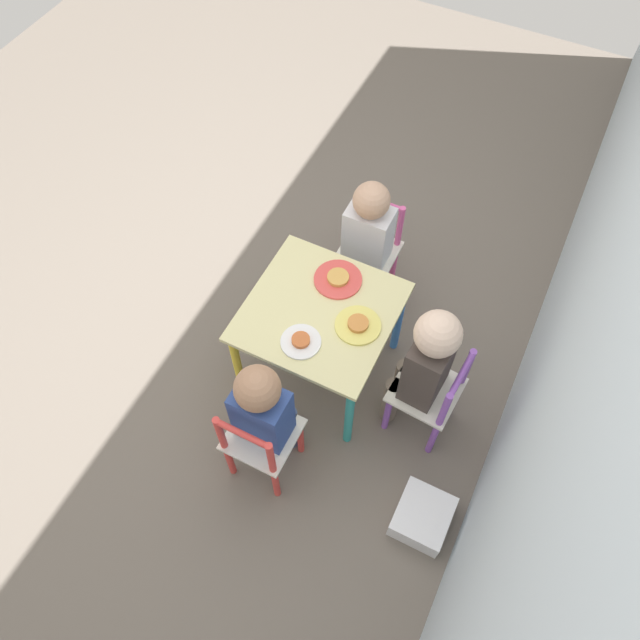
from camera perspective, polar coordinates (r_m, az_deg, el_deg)
ground_plane at (r=2.90m, az=0.00°, el=-4.34°), size 6.00×6.00×0.00m
house_wall at (r=1.77m, az=25.84°, el=5.01°), size 6.00×0.06×2.60m
kids_table at (r=2.55m, az=0.00°, el=-0.00°), size 0.59×0.59×0.48m
chair_red at (r=2.47m, az=-5.51°, el=-10.98°), size 0.26×0.26×0.54m
chair_purple at (r=2.58m, az=10.06°, el=-6.74°), size 0.28×0.28×0.54m
chair_pink at (r=2.95m, az=4.48°, el=6.21°), size 0.26×0.26×0.54m
child_right at (r=2.33m, az=-5.12°, el=-8.09°), size 0.22×0.20×0.73m
child_back at (r=2.40m, az=9.56°, el=-3.85°), size 0.21×0.23×0.79m
child_left at (r=2.77m, az=4.21°, el=7.59°), size 0.21×0.20×0.73m
plate_right at (r=2.40m, az=-1.76°, el=-1.96°), size 0.16×0.16×0.03m
plate_back at (r=2.44m, az=3.49°, el=-0.44°), size 0.18×0.18×0.03m
plate_left at (r=2.56m, az=1.65°, el=3.78°), size 0.20×0.20×0.03m
storage_bin at (r=2.62m, az=9.35°, el=-17.32°), size 0.23×0.21×0.11m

